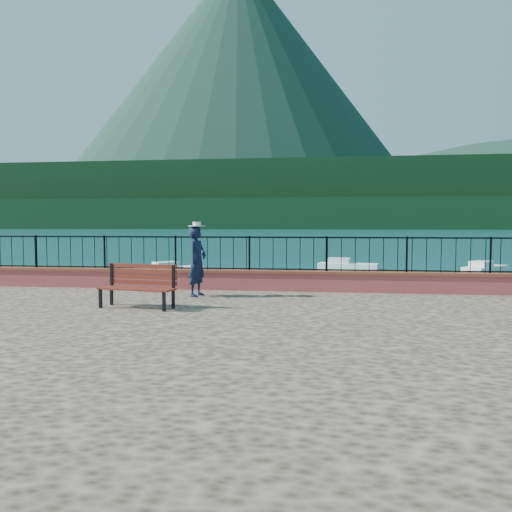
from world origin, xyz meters
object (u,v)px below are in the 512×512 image
(person, at_px, (197,261))
(boat_1, at_px, (293,291))
(park_bench, at_px, (138,295))
(boat_5, at_px, (485,266))
(boat_0, at_px, (144,289))
(boat_4, at_px, (348,264))
(boat_3, at_px, (174,267))

(person, distance_m, boat_1, 7.88)
(park_bench, distance_m, boat_5, 26.79)
(boat_0, bearing_deg, boat_1, -19.80)
(park_bench, bearing_deg, boat_4, 85.79)
(person, bearing_deg, park_bench, 169.44)
(person, relative_size, boat_5, 0.48)
(person, xyz_separation_m, boat_4, (4.97, 21.69, -1.72))
(park_bench, height_order, boat_1, park_bench)
(park_bench, relative_size, person, 1.00)
(park_bench, height_order, boat_4, park_bench)
(park_bench, distance_m, boat_4, 24.41)
(boat_0, height_order, boat_5, same)
(boat_1, height_order, boat_3, same)
(boat_1, distance_m, boat_4, 14.58)
(boat_4, bearing_deg, person, -91.71)
(boat_1, bearing_deg, park_bench, -91.41)
(boat_4, bearing_deg, park_bench, -92.69)
(boat_0, height_order, boat_3, same)
(boat_3, distance_m, boat_5, 19.79)
(boat_4, bearing_deg, boat_3, -146.45)
(park_bench, distance_m, boat_3, 19.87)
(person, height_order, boat_3, person)
(park_bench, distance_m, boat_0, 9.62)
(person, height_order, boat_1, person)
(park_bench, xyz_separation_m, person, (0.89, 1.98, 0.63))
(boat_3, xyz_separation_m, boat_5, (19.50, 3.37, 0.00))
(boat_3, relative_size, boat_5, 0.99)
(boat_0, distance_m, boat_5, 22.26)
(boat_0, xyz_separation_m, boat_5, (17.66, 13.55, 0.00))
(boat_1, bearing_deg, boat_5, 65.12)
(boat_3, bearing_deg, person, -113.77)
(person, height_order, boat_0, person)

